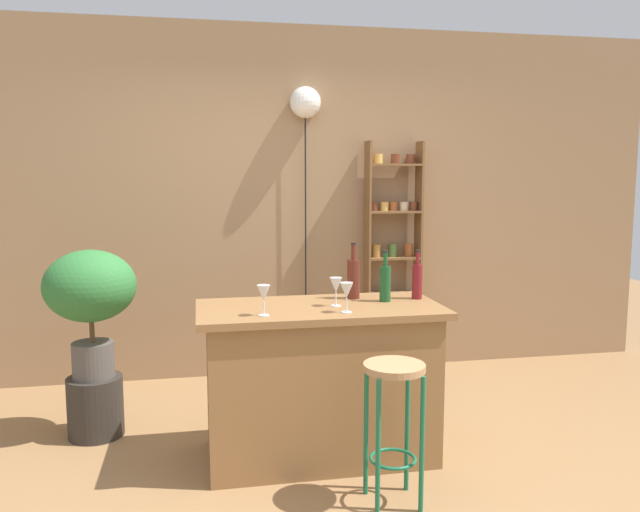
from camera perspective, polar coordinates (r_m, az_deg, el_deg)
ground at (r=3.62m, az=0.93°, el=-19.40°), size 12.00×12.00×0.00m
back_wall at (r=5.16m, az=-3.51°, el=4.78°), size 6.40×0.10×2.80m
kitchen_counter at (r=3.72m, az=-0.02°, el=-11.18°), size 1.39×0.68×0.89m
bar_stool at (r=3.21m, az=6.66°, el=-12.97°), size 0.30×0.30×0.72m
spice_shelf at (r=5.25m, az=6.58°, el=-0.22°), size 0.45×0.17×1.90m
plant_stool at (r=4.31m, az=-19.56°, el=-12.64°), size 0.34×0.34×0.38m
potted_plant at (r=4.12m, az=-19.99°, el=-3.22°), size 0.55×0.50×0.80m
bottle_sauce_amber at (r=3.80m, az=3.02°, el=-1.94°), size 0.08×0.08×0.34m
bottle_wine_red at (r=3.74m, az=5.89°, el=-2.36°), size 0.07×0.07×0.30m
bottle_olive_oil at (r=3.84m, az=8.74°, el=-2.18°), size 0.06×0.06×0.30m
wine_glass_left at (r=3.42m, az=2.41°, el=-3.18°), size 0.07×0.07×0.16m
wine_glass_center at (r=3.35m, az=-5.11°, el=-3.41°), size 0.07×0.07×0.16m
wine_glass_right at (r=3.58m, az=1.44°, el=-2.69°), size 0.07×0.07×0.16m
pendant_globe_light at (r=5.11m, az=-1.34°, el=13.41°), size 0.25×0.25×2.32m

